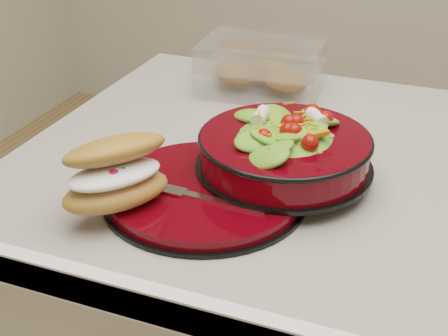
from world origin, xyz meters
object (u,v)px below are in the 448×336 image
(pastry_box, at_px, (262,68))
(dinner_plate, at_px, (205,192))
(fork, at_px, (207,199))
(croissant, at_px, (117,174))
(salad_bowl, at_px, (285,144))

(pastry_box, bearing_deg, dinner_plate, -86.35)
(pastry_box, bearing_deg, fork, -84.68)
(croissant, height_order, pastry_box, croissant)
(dinner_plate, relative_size, pastry_box, 1.20)
(salad_bowl, height_order, fork, salad_bowl)
(fork, height_order, pastry_box, pastry_box)
(salad_bowl, distance_m, pastry_box, 0.35)
(salad_bowl, relative_size, pastry_box, 1.08)
(dinner_plate, bearing_deg, fork, -62.39)
(croissant, bearing_deg, salad_bowl, -8.01)
(dinner_plate, distance_m, salad_bowl, 0.13)
(salad_bowl, distance_m, fork, 0.14)
(salad_bowl, bearing_deg, pastry_box, 113.27)
(salad_bowl, bearing_deg, dinner_plate, -134.37)
(salad_bowl, relative_size, fork, 1.66)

